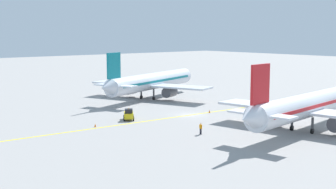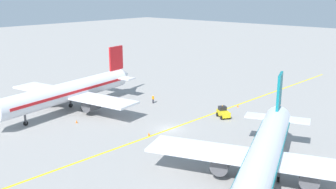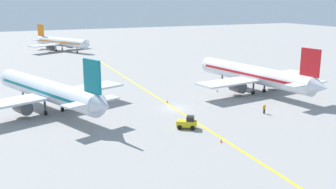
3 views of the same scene
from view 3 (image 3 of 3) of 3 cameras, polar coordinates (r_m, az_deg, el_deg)
The scene contains 10 objects.
ground_plane at distance 70.52m, azimuth 0.96°, elevation -2.04°, with size 400.00×400.00×0.00m, color gray.
apron_yellow_centreline at distance 70.52m, azimuth 0.96°, elevation -2.04°, with size 0.40×120.00×0.01m, color yellow.
airplane_at_gate at distance 70.82m, azimuth -16.99°, elevation 0.52°, with size 28.07×34.34×10.60m.
airplane_adjacent_stand at distance 84.18m, azimuth 12.38°, elevation 2.81°, with size 28.46×35.50×10.60m.
airplane_distant_taxiing at distance 155.36m, azimuth -15.27°, elevation 7.34°, with size 24.43×29.48×9.54m.
baggage_tug_white at distance 59.58m, azimuth 2.82°, elevation -4.11°, with size 3.33×2.93×2.11m.
ground_crew_worker at distance 69.16m, azimuth 13.80°, elevation -1.98°, with size 0.58×0.24×1.68m.
traffic_cone_near_nose at distance 54.50m, azimuth 7.71°, elevation -6.64°, with size 0.32×0.32×0.55m, color orange.
traffic_cone_mid_apron at distance 74.47m, azimuth -0.12°, elevation -0.97°, with size 0.32×0.32×0.55m, color orange.
traffic_cone_by_wingtip at distance 83.95m, azimuth 7.15°, elevation 0.60°, with size 0.32×0.32×0.55m, color orange.
Camera 3 is at (-29.53, -61.15, 19.02)m, focal length 42.00 mm.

